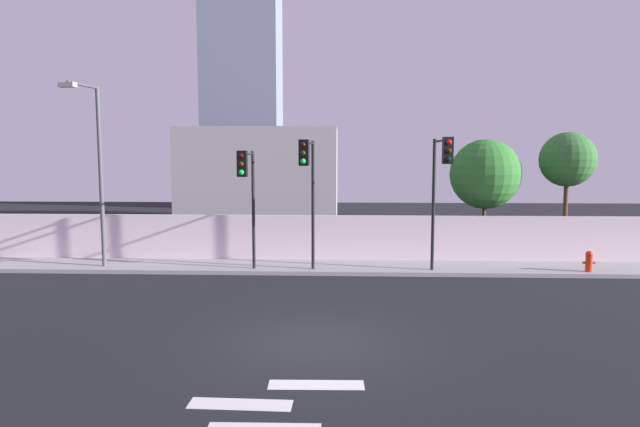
{
  "coord_description": "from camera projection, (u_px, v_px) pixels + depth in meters",
  "views": [
    {
      "loc": [
        0.59,
        -12.02,
        4.22
      ],
      "look_at": [
        -0.18,
        6.5,
        2.33
      ],
      "focal_mm": 29.98,
      "sensor_mm": 36.0,
      "label": 1
    }
  ],
  "objects": [
    {
      "name": "tower_on_skyline",
      "position": [
        242.0,
        72.0,
        46.81
      ],
      "size": [
        6.57,
        5.0,
        23.75
      ],
      "primitive_type": "cube",
      "color": "gray",
      "rests_on": "ground"
    },
    {
      "name": "traffic_light_left",
      "position": [
        247.0,
        184.0,
        18.95
      ],
      "size": [
        0.39,
        1.57,
        4.36
      ],
      "color": "black",
      "rests_on": "sidewalk"
    },
    {
      "name": "fire_hydrant",
      "position": [
        589.0,
        260.0,
        19.36
      ],
      "size": [
        0.44,
        0.26,
        0.77
      ],
      "color": "red",
      "rests_on": "sidewalk"
    },
    {
      "name": "low_building_distant",
      "position": [
        261.0,
        176.0,
        35.64
      ],
      "size": [
        10.19,
        6.0,
        6.23
      ],
      "primitive_type": "cube",
      "color": "#AAAAAA",
      "rests_on": "ground"
    },
    {
      "name": "ground_plane",
      "position": [
        316.0,
        341.0,
        12.4
      ],
      "size": [
        80.0,
        80.0,
        0.0
      ],
      "primitive_type": "plane",
      "color": "black"
    },
    {
      "name": "street_lamp_curbside",
      "position": [
        96.0,
        162.0,
        19.81
      ],
      "size": [
        0.7,
        1.84,
        6.74
      ],
      "color": "#4C4C51",
      "rests_on": "sidewalk"
    },
    {
      "name": "sidewalk",
      "position": [
        326.0,
        267.0,
        20.55
      ],
      "size": [
        36.0,
        2.4,
        0.15
      ],
      "primitive_type": "cube",
      "color": "#969696",
      "rests_on": "ground"
    },
    {
      "name": "traffic_light_right",
      "position": [
        441.0,
        175.0,
        18.54
      ],
      "size": [
        0.41,
        1.83,
        4.81
      ],
      "color": "black",
      "rests_on": "sidewalk"
    },
    {
      "name": "perimeter_wall",
      "position": [
        327.0,
        237.0,
        21.73
      ],
      "size": [
        36.0,
        0.18,
        1.8
      ],
      "primitive_type": "cube",
      "color": "silver",
      "rests_on": "sidewalk"
    },
    {
      "name": "roadside_tree_midleft",
      "position": [
        568.0,
        160.0,
        22.49
      ],
      "size": [
        2.3,
        2.3,
        5.36
      ],
      "color": "brown",
      "rests_on": "ground"
    },
    {
      "name": "traffic_light_center",
      "position": [
        308.0,
        176.0,
        18.93
      ],
      "size": [
        0.49,
        1.44,
        4.74
      ],
      "color": "black",
      "rests_on": "sidewalk"
    },
    {
      "name": "roadside_tree_leftmost",
      "position": [
        485.0,
        174.0,
        22.69
      ],
      "size": [
        2.97,
        2.97,
        5.07
      ],
      "color": "brown",
      "rests_on": "ground"
    }
  ]
}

